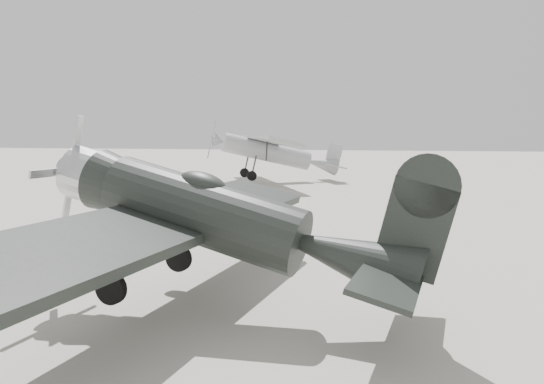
{
  "coord_description": "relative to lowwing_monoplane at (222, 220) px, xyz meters",
  "views": [
    {
      "loc": [
        4.47,
        -12.95,
        3.5
      ],
      "look_at": [
        1.34,
        3.8,
        1.5
      ],
      "focal_mm": 35.0,
      "sensor_mm": 36.0,
      "label": 1
    }
  ],
  "objects": [
    {
      "name": "highwing_monoplane",
      "position": [
        -3.81,
        25.5,
        0.43
      ],
      "size": [
        9.45,
        12.38,
        3.61
      ],
      "rotation": [
        0.0,
        0.23,
        0.42
      ],
      "color": "#96999A",
      "rests_on": "ground"
    },
    {
      "name": "ground",
      "position": [
        -1.76,
        3.52,
        -1.82
      ],
      "size": [
        160.0,
        160.0,
        0.0
      ],
      "primitive_type": "plane",
      "color": "#ACA698",
      "rests_on": "ground"
    },
    {
      "name": "lowwing_monoplane",
      "position": [
        0.0,
        0.0,
        0.0
      ],
      "size": [
        7.72,
        10.75,
        3.45
      ],
      "rotation": [
        0.0,
        0.24,
        -0.17
      ],
      "color": "black",
      "rests_on": "ground"
    }
  ]
}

